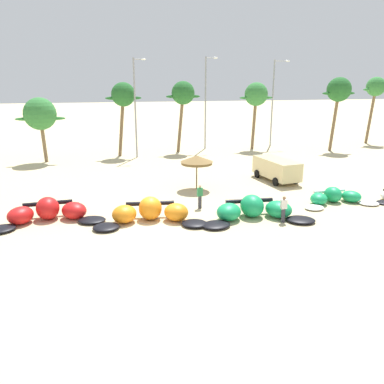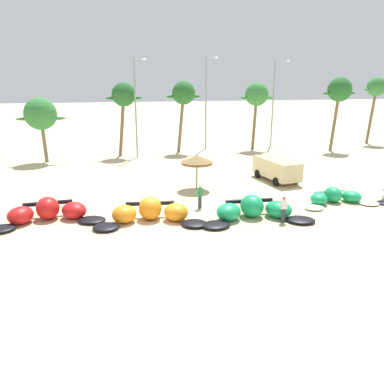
{
  "view_description": "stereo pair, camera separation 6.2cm",
  "coord_description": "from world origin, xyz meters",
  "px_view_note": "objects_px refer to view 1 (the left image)",
  "views": [
    {
      "loc": [
        -2.65,
        -22.91,
        8.3
      ],
      "look_at": [
        2.88,
        2.0,
        1.0
      ],
      "focal_mm": 36.98,
      "sensor_mm": 36.0,
      "label": 1
    },
    {
      "loc": [
        -2.59,
        -22.92,
        8.3
      ],
      "look_at": [
        2.88,
        2.0,
        1.0
      ],
      "focal_mm": 36.98,
      "sensor_mm": 36.0,
      "label": 2
    }
  ],
  "objects_px": {
    "kite_right_of_center": "(335,197)",
    "person_near_kites": "(200,196)",
    "palm_left_of_gap": "(123,96)",
    "palm_center_right": "(256,95)",
    "lamppost_east_center": "(274,99)",
    "kite_center": "(254,210)",
    "palm_left": "(40,114)",
    "kite_left_of_center": "(150,213)",
    "person_by_umbrellas": "(284,209)",
    "kite_left": "(48,213)",
    "lamppost_west": "(136,104)",
    "palm_right": "(376,88)",
    "parked_van": "(276,168)",
    "palm_center_left": "(183,94)",
    "palm_right_of_gap": "(339,91)",
    "beach_umbrella_middle": "(197,160)",
    "lamppost_west_center": "(206,99)"
  },
  "relations": [
    {
      "from": "kite_left_of_center",
      "to": "kite_center",
      "type": "distance_m",
      "value": 6.34
    },
    {
      "from": "kite_left_of_center",
      "to": "person_near_kites",
      "type": "distance_m",
      "value": 3.96
    },
    {
      "from": "kite_right_of_center",
      "to": "palm_right",
      "type": "xyz_separation_m",
      "value": [
        19.42,
        23.12,
        6.73
      ]
    },
    {
      "from": "kite_left",
      "to": "lamppost_east_center",
      "type": "height_order",
      "value": "lamppost_east_center"
    },
    {
      "from": "person_by_umbrellas",
      "to": "palm_center_left",
      "type": "relative_size",
      "value": 0.2
    },
    {
      "from": "person_near_kites",
      "to": "palm_center_right",
      "type": "height_order",
      "value": "palm_center_right"
    },
    {
      "from": "kite_left",
      "to": "kite_left_of_center",
      "type": "relative_size",
      "value": 1.01
    },
    {
      "from": "palm_center_left",
      "to": "lamppost_west",
      "type": "xyz_separation_m",
      "value": [
        -5.58,
        -2.3,
        -0.9
      ]
    },
    {
      "from": "kite_left_of_center",
      "to": "kite_right_of_center",
      "type": "xyz_separation_m",
      "value": [
        12.95,
        0.89,
        -0.14
      ]
    },
    {
      "from": "palm_left",
      "to": "palm_left_of_gap",
      "type": "bearing_deg",
      "value": 12.12
    },
    {
      "from": "person_by_umbrellas",
      "to": "palm_center_right",
      "type": "height_order",
      "value": "palm_center_right"
    },
    {
      "from": "palm_left",
      "to": "lamppost_east_center",
      "type": "xyz_separation_m",
      "value": [
        27.27,
        4.73,
        1.0
      ]
    },
    {
      "from": "palm_right",
      "to": "palm_center_right",
      "type": "bearing_deg",
      "value": -176.71
    },
    {
      "from": "person_near_kites",
      "to": "person_by_umbrellas",
      "type": "bearing_deg",
      "value": -40.76
    },
    {
      "from": "kite_right_of_center",
      "to": "palm_left",
      "type": "distance_m",
      "value": 29.29
    },
    {
      "from": "kite_left_of_center",
      "to": "palm_center_right",
      "type": "height_order",
      "value": "palm_center_right"
    },
    {
      "from": "kite_right_of_center",
      "to": "palm_right_of_gap",
      "type": "distance_m",
      "value": 23.26
    },
    {
      "from": "parked_van",
      "to": "palm_center_right",
      "type": "xyz_separation_m",
      "value": [
        3.97,
        15.26,
        5.35
      ]
    },
    {
      "from": "person_by_umbrellas",
      "to": "palm_left_of_gap",
      "type": "relative_size",
      "value": 0.2
    },
    {
      "from": "kite_right_of_center",
      "to": "person_near_kites",
      "type": "height_order",
      "value": "person_near_kites"
    },
    {
      "from": "person_by_umbrellas",
      "to": "palm_right_of_gap",
      "type": "bearing_deg",
      "value": 52.52
    },
    {
      "from": "palm_left",
      "to": "palm_right",
      "type": "height_order",
      "value": "palm_right"
    },
    {
      "from": "kite_center",
      "to": "palm_left",
      "type": "relative_size",
      "value": 1.11
    },
    {
      "from": "kite_right_of_center",
      "to": "palm_left_of_gap",
      "type": "xyz_separation_m",
      "value": [
        -13.14,
        21.1,
        6.13
      ]
    },
    {
      "from": "kite_left",
      "to": "palm_right_of_gap",
      "type": "xyz_separation_m",
      "value": [
        30.58,
        18.52,
        6.46
      ]
    },
    {
      "from": "parked_van",
      "to": "palm_center_right",
      "type": "distance_m",
      "value": 16.65
    },
    {
      "from": "palm_left",
      "to": "palm_left_of_gap",
      "type": "height_order",
      "value": "palm_left_of_gap"
    },
    {
      "from": "kite_center",
      "to": "lamppost_west_center",
      "type": "xyz_separation_m",
      "value": [
        3.5,
        25.42,
        5.42
      ]
    },
    {
      "from": "palm_left",
      "to": "palm_right_of_gap",
      "type": "bearing_deg",
      "value": -0.34
    },
    {
      "from": "beach_umbrella_middle",
      "to": "palm_center_right",
      "type": "relative_size",
      "value": 0.34
    },
    {
      "from": "parked_van",
      "to": "person_by_umbrellas",
      "type": "distance_m",
      "value": 10.36
    },
    {
      "from": "palm_left",
      "to": "lamppost_west",
      "type": "distance_m",
      "value": 9.73
    },
    {
      "from": "kite_center",
      "to": "lamppost_west",
      "type": "xyz_separation_m",
      "value": [
        -5.24,
        21.55,
        5.19
      ]
    },
    {
      "from": "kite_left_of_center",
      "to": "palm_right_of_gap",
      "type": "height_order",
      "value": "palm_right_of_gap"
    },
    {
      "from": "kite_left",
      "to": "palm_center_right",
      "type": "distance_m",
      "value": 31.1
    },
    {
      "from": "palm_center_right",
      "to": "lamppost_east_center",
      "type": "xyz_separation_m",
      "value": [
        3.11,
        1.86,
        -0.55
      ]
    },
    {
      "from": "kite_left",
      "to": "person_by_umbrellas",
      "type": "height_order",
      "value": "person_by_umbrellas"
    },
    {
      "from": "person_near_kites",
      "to": "kite_left_of_center",
      "type": "bearing_deg",
      "value": -152.67
    },
    {
      "from": "kite_left",
      "to": "kite_right_of_center",
      "type": "height_order",
      "value": "kite_left"
    },
    {
      "from": "person_near_kites",
      "to": "lamppost_west",
      "type": "distance_m",
      "value": 19.66
    },
    {
      "from": "kite_left",
      "to": "person_by_umbrellas",
      "type": "bearing_deg",
      "value": -13.46
    },
    {
      "from": "kite_left_of_center",
      "to": "palm_left",
      "type": "distance_m",
      "value": 22.37
    },
    {
      "from": "palm_right",
      "to": "lamppost_west",
      "type": "distance_m",
      "value": 31.53
    },
    {
      "from": "palm_center_left",
      "to": "palm_right_of_gap",
      "type": "height_order",
      "value": "palm_right_of_gap"
    },
    {
      "from": "lamppost_west_center",
      "to": "person_near_kites",
      "type": "bearing_deg",
      "value": -105.42
    },
    {
      "from": "palm_left_of_gap",
      "to": "palm_center_right",
      "type": "relative_size",
      "value": 1.01
    },
    {
      "from": "person_by_umbrellas",
      "to": "palm_center_right",
      "type": "relative_size",
      "value": 0.2
    },
    {
      "from": "person_near_kites",
      "to": "person_by_umbrellas",
      "type": "relative_size",
      "value": 1.0
    },
    {
      "from": "kite_center",
      "to": "palm_left_of_gap",
      "type": "relative_size",
      "value": 0.91
    },
    {
      "from": "palm_center_left",
      "to": "lamppost_west",
      "type": "bearing_deg",
      "value": -157.6
    }
  ]
}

